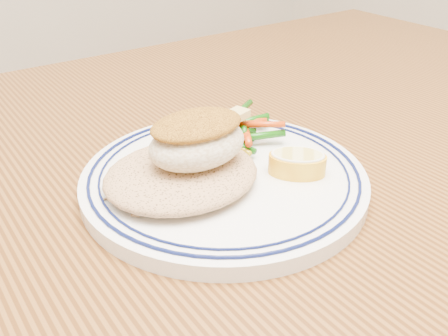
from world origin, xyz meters
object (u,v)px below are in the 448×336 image
fish_fillet (197,139)px  lemon_wedge (297,162)px  vegetable_pile (235,129)px  rice_pilaf (181,171)px  plate (224,178)px  dining_table (179,270)px

fish_fillet → lemon_wedge: fish_fillet is taller
vegetable_pile → lemon_wedge: size_ratio=1.54×
rice_pilaf → lemon_wedge: (0.10, -0.05, -0.00)m
plate → rice_pilaf: size_ratio=1.89×
plate → lemon_wedge: lemon_wedge is taller
rice_pilaf → lemon_wedge: rice_pilaf is taller
fish_fillet → lemon_wedge: 0.10m
rice_pilaf → vegetable_pile: bearing=25.3°
plate → fish_fillet: (-0.03, -0.00, 0.05)m
plate → rice_pilaf: (-0.04, 0.00, 0.02)m
plate → fish_fillet: bearing=-178.7°
dining_table → vegetable_pile: size_ratio=13.81×
vegetable_pile → lemon_wedge: (0.01, -0.09, -0.00)m
plate → vegetable_pile: 0.07m
lemon_wedge → rice_pilaf: bearing=155.3°
dining_table → fish_fillet: (0.01, -0.02, 0.16)m
vegetable_pile → rice_pilaf: bearing=-154.7°
plate → lemon_wedge: 0.07m
plate → fish_fillet: size_ratio=2.90×
dining_table → fish_fillet: size_ratio=16.16×
dining_table → lemon_wedge: size_ratio=21.28×
vegetable_pile → plate: bearing=-135.0°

